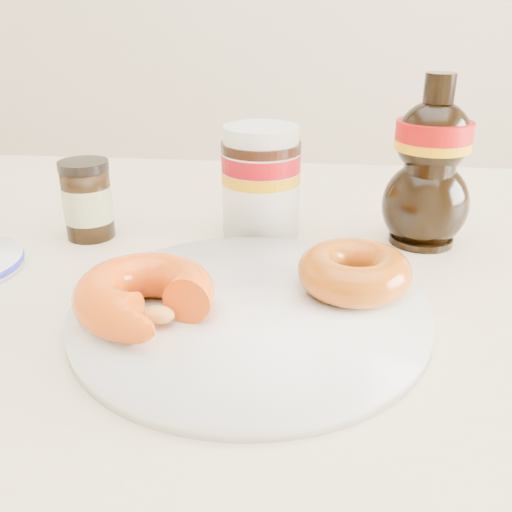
# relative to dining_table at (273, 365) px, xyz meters

# --- Properties ---
(dining_table) EXTENTS (1.40, 0.90, 0.75)m
(dining_table) POSITION_rel_dining_table_xyz_m (0.00, 0.00, 0.00)
(dining_table) COLOR beige
(dining_table) RESTS_ON ground
(plate) EXTENTS (0.29, 0.29, 0.01)m
(plate) POSITION_rel_dining_table_xyz_m (-0.02, -0.06, 0.09)
(plate) COLOR white
(plate) RESTS_ON dining_table
(donut_bitten) EXTENTS (0.12, 0.12, 0.04)m
(donut_bitten) POSITION_rel_dining_table_xyz_m (-0.09, -0.08, 0.12)
(donut_bitten) COLOR #C8590B
(donut_bitten) RESTS_ON plate
(donut_whole) EXTENTS (0.11, 0.11, 0.03)m
(donut_whole) POSITION_rel_dining_table_xyz_m (0.07, -0.02, 0.11)
(donut_whole) COLOR #9A4D09
(donut_whole) RESTS_ON plate
(nutella_jar) EXTENTS (0.09, 0.09, 0.12)m
(nutella_jar) POSITION_rel_dining_table_xyz_m (-0.03, 0.14, 0.15)
(nutella_jar) COLOR white
(nutella_jar) RESTS_ON dining_table
(syrup_bottle) EXTENTS (0.10, 0.09, 0.18)m
(syrup_bottle) POSITION_rel_dining_table_xyz_m (0.15, 0.13, 0.17)
(syrup_bottle) COLOR black
(syrup_bottle) RESTS_ON dining_table
(dark_jar) EXTENTS (0.05, 0.05, 0.09)m
(dark_jar) POSITION_rel_dining_table_xyz_m (-0.21, 0.11, 0.13)
(dark_jar) COLOR black
(dark_jar) RESTS_ON dining_table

